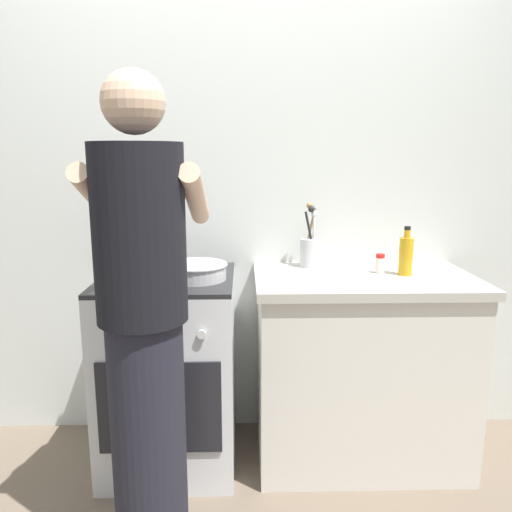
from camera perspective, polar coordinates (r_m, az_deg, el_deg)
The scene contains 10 objects.
ground at distance 2.51m, azimuth -1.17°, elevation -23.59°, with size 6.00×6.00×0.00m, color #6B5B4C.
back_wall at distance 2.57m, azimuth 3.16°, elevation 7.18°, with size 3.20×0.10×2.50m.
countertop at distance 2.48m, azimuth 11.90°, elevation -12.31°, with size 1.00×0.60×0.90m.
stove_range at distance 2.44m, azimuth -9.69°, elevation -12.69°, with size 0.60×0.62×0.90m.
pot at distance 2.30m, azimuth -13.57°, elevation -0.69°, with size 0.26×0.19×0.14m.
mixing_bowl at distance 2.22m, azimuth -6.71°, elevation -1.63°, with size 0.28×0.28×0.07m.
utensil_crock at distance 2.46m, azimuth 6.28°, elevation 0.79°, with size 0.10×0.10×0.32m.
spice_bottle at distance 2.39m, azimuth 14.02°, elevation -0.88°, with size 0.04×0.04×0.09m.
oil_bottle at distance 2.38m, azimuth 16.78°, elevation 0.10°, with size 0.06×0.06×0.22m.
person at distance 1.74m, azimuth -12.50°, elevation -8.26°, with size 0.41×0.50×1.70m.
Camera 1 is at (-0.00, -2.05, 1.44)m, focal length 35.13 mm.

